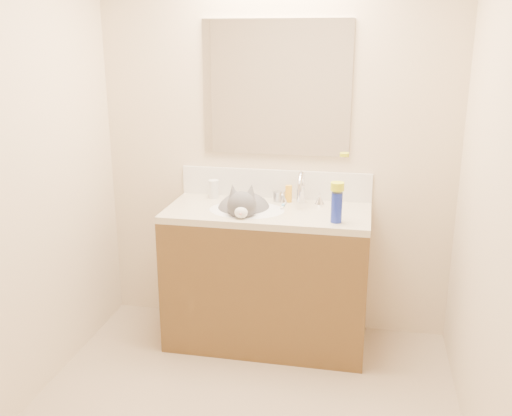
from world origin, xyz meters
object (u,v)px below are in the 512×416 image
at_px(faucet, 301,191).
at_px(pill_bottle, 214,189).
at_px(basin, 247,221).
at_px(silver_jar, 277,196).
at_px(amber_bottle, 289,194).
at_px(vanity_cabinet, 267,280).
at_px(cat, 244,211).
at_px(spray_can, 337,208).

xyz_separation_m(faucet, pill_bottle, (-0.56, 0.05, -0.03)).
xyz_separation_m(basin, silver_jar, (0.15, 0.21, 0.10)).
height_order(basin, amber_bottle, amber_bottle).
bearing_deg(basin, amber_bottle, 44.43).
relative_size(pill_bottle, amber_bottle, 1.09).
xyz_separation_m(vanity_cabinet, pill_bottle, (-0.38, 0.18, 0.51)).
relative_size(basin, silver_jar, 7.12).
xyz_separation_m(cat, silver_jar, (0.17, 0.19, 0.05)).
bearing_deg(faucet, pill_bottle, 175.36).
xyz_separation_m(silver_jar, amber_bottle, (0.07, 0.00, 0.02)).
xyz_separation_m(vanity_cabinet, spray_can, (0.41, -0.16, 0.53)).
bearing_deg(spray_can, pill_bottle, 156.33).
height_order(basin, faucet, faucet).
height_order(pill_bottle, amber_bottle, pill_bottle).
height_order(vanity_cabinet, basin, basin).
relative_size(faucet, pill_bottle, 2.44).
height_order(cat, amber_bottle, cat).
distance_m(basin, silver_jar, 0.28).
distance_m(cat, amber_bottle, 0.31).
bearing_deg(silver_jar, cat, -132.62).
distance_m(silver_jar, amber_bottle, 0.07).
xyz_separation_m(amber_bottle, spray_can, (0.31, -0.35, 0.03)).
bearing_deg(spray_can, vanity_cabinet, 158.27).
relative_size(vanity_cabinet, amber_bottle, 11.47).
relative_size(cat, silver_jar, 7.50).
relative_size(basin, amber_bottle, 4.30).
height_order(vanity_cabinet, faucet, faucet).
bearing_deg(cat, pill_bottle, 132.57).
height_order(faucet, pill_bottle, faucet).
bearing_deg(faucet, cat, -156.22).
bearing_deg(basin, vanity_cabinet, 14.04).
xyz_separation_m(vanity_cabinet, silver_jar, (0.03, 0.18, 0.48)).
bearing_deg(basin, spray_can, -14.14).
relative_size(vanity_cabinet, pill_bottle, 10.48).
height_order(vanity_cabinet, pill_bottle, pill_bottle).
xyz_separation_m(pill_bottle, silver_jar, (0.41, -0.00, -0.03)).
bearing_deg(basin, cat, 132.92).
height_order(basin, pill_bottle, pill_bottle).
xyz_separation_m(vanity_cabinet, basin, (-0.12, -0.03, 0.38)).
bearing_deg(cat, amber_bottle, 29.20).
distance_m(vanity_cabinet, amber_bottle, 0.54).
xyz_separation_m(silver_jar, spray_can, (0.38, -0.34, 0.05)).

